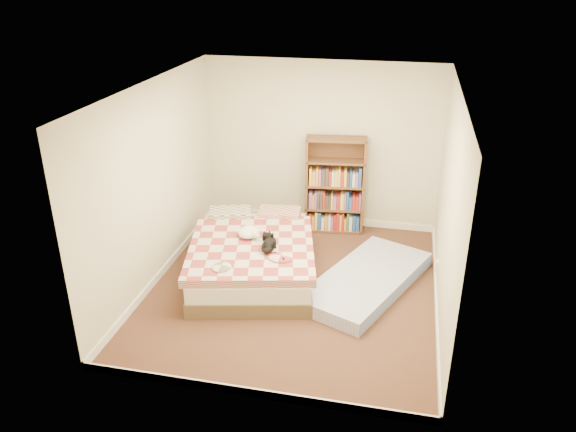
% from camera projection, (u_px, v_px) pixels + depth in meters
% --- Properties ---
extents(room, '(3.51, 4.01, 2.51)m').
position_uv_depth(room, '(294.00, 200.00, 6.57)').
color(room, '#4E2E21').
rests_on(room, ground).
extents(bed, '(1.90, 2.37, 0.56)m').
position_uv_depth(bed, '(253.00, 255.00, 7.31)').
color(bed, brown).
rests_on(bed, room).
extents(bookshelf, '(0.91, 0.39, 1.45)m').
position_uv_depth(bookshelf, '(335.00, 196.00, 8.38)').
color(bookshelf, '#582F1E').
rests_on(bookshelf, room).
extents(floor_mattress, '(1.61, 2.18, 0.18)m').
position_uv_depth(floor_mattress, '(367.00, 280.00, 7.05)').
color(floor_mattress, '#7486C2').
rests_on(floor_mattress, room).
extents(black_cat, '(0.29, 0.64, 0.14)m').
position_uv_depth(black_cat, '(270.00, 244.00, 6.92)').
color(black_cat, black).
rests_on(black_cat, bed).
extents(white_dog, '(0.33, 0.35, 0.14)m').
position_uv_depth(white_dog, '(249.00, 232.00, 7.19)').
color(white_dog, white).
rests_on(white_dog, bed).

